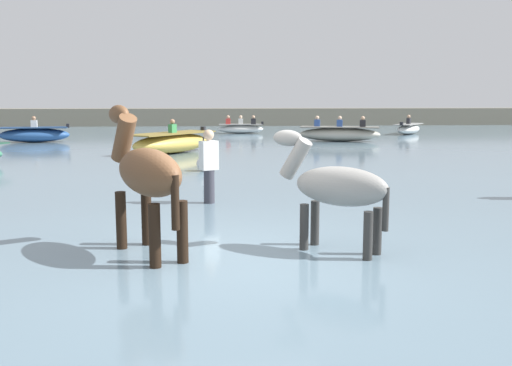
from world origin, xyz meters
TOP-DOWN VIEW (x-y plane):
  - ground_plane at (0.00, 0.00)m, footprint 120.00×120.00m
  - water_surface at (0.00, 10.00)m, footprint 90.00×90.00m
  - horse_lead_grey at (1.24, 0.10)m, footprint 1.47×1.24m
  - horse_trailing_bay at (-1.15, 0.16)m, footprint 1.27×1.85m
  - boat_far_inshore at (5.48, 18.64)m, footprint 3.81×1.99m
  - boat_mid_outer at (-1.70, 13.64)m, footprint 3.27×3.76m
  - boat_near_starboard at (10.36, 23.46)m, footprint 2.36×2.81m
  - boat_distant_west at (-8.11, 19.19)m, footprint 3.11×1.47m
  - boat_distant_east at (1.34, 24.73)m, footprint 2.52×0.99m
  - person_onlooker_left at (-0.38, 3.67)m, footprint 0.38×0.32m
  - channel_buoy at (-0.53, 8.46)m, footprint 0.40×0.40m
  - far_shoreline at (0.00, 34.21)m, footprint 80.00×2.40m

SIDE VIEW (x-z plane):
  - ground_plane at x=0.00m, z-range 0.00..0.00m
  - water_surface at x=0.00m, z-range 0.00..0.25m
  - channel_buoy at x=-0.53m, z-range 0.00..0.91m
  - boat_distant_east at x=1.34m, z-range 0.04..1.03m
  - boat_near_starboard at x=10.36m, z-range 0.02..1.05m
  - boat_distant_west at x=-8.11m, z-range 0.02..1.16m
  - boat_far_inshore at x=5.48m, z-range 0.02..1.16m
  - boat_mid_outer at x=-1.70m, z-range 0.01..1.22m
  - far_shoreline at x=0.00m, z-range 0.00..1.45m
  - person_onlooker_left at x=-0.38m, z-range 0.05..1.68m
  - horse_lead_grey at x=1.24m, z-range 0.16..1.96m
  - horse_trailing_bay at x=-1.15m, z-range 0.19..2.31m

